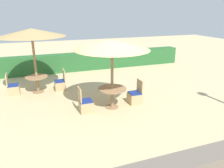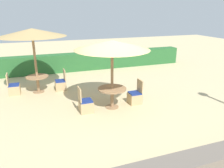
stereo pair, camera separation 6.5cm
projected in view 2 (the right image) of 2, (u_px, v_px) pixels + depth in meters
name	position (u px, v px, depth m)	size (l,w,h in m)	color
ground_plane	(118.00, 113.00, 7.64)	(40.00, 40.00, 0.00)	#C6B284
hedge_row	(81.00, 62.00, 13.02)	(13.00, 0.70, 1.02)	#28602D
parasol_center	(112.00, 45.00, 7.39)	(2.61, 2.61, 2.48)	#93704C
round_table_center	(112.00, 93.00, 7.94)	(1.03, 1.03, 0.75)	#93704C
patio_chair_center_west	(86.00, 105.00, 7.68)	(0.46, 0.46, 0.93)	tan
patio_chair_center_east	(135.00, 97.00, 8.40)	(0.46, 0.46, 0.93)	tan
parasol_back_left	(32.00, 33.00, 8.82)	(2.75, 2.75, 2.74)	#93704C
round_table_back_left	(38.00, 80.00, 9.47)	(0.95, 0.95, 0.72)	#93704C
patio_chair_back_left_east	(61.00, 84.00, 9.82)	(0.46, 0.46, 0.93)	tan
patio_chair_back_left_west	(14.00, 89.00, 9.29)	(0.46, 0.46, 0.93)	tan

